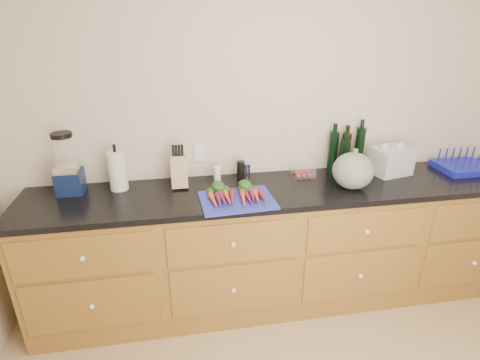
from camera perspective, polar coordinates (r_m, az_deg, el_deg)
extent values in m
cube|color=beige|center=(2.81, 6.05, 8.41)|extent=(4.10, 0.05, 2.60)
cube|color=brown|center=(2.87, 7.06, -9.97)|extent=(3.60, 0.60, 0.90)
cube|color=brown|center=(2.44, -22.85, -10.80)|extent=(0.82, 0.01, 0.28)
sphere|color=white|center=(2.43, -22.92, -11.00)|extent=(0.03, 0.03, 0.03)
cube|color=brown|center=(2.65, -21.60, -17.29)|extent=(0.82, 0.01, 0.38)
sphere|color=white|center=(2.64, -21.66, -17.52)|extent=(0.03, 0.03, 0.03)
cube|color=brown|center=(2.39, -1.09, -9.60)|extent=(0.82, 0.01, 0.28)
sphere|color=white|center=(2.37, -1.03, -9.81)|extent=(0.03, 0.03, 0.03)
cube|color=brown|center=(2.60, -1.03, -16.28)|extent=(0.82, 0.01, 0.38)
sphere|color=white|center=(2.59, -0.97, -16.51)|extent=(0.03, 0.03, 0.03)
cube|color=brown|center=(2.65, 18.69, -7.33)|extent=(0.82, 0.01, 0.28)
sphere|color=white|center=(2.64, 18.85, -7.50)|extent=(0.03, 0.03, 0.03)
cube|color=brown|center=(2.84, 17.74, -13.60)|extent=(0.82, 0.01, 0.38)
sphere|color=white|center=(2.83, 17.89, -13.79)|extent=(0.03, 0.03, 0.03)
cube|color=brown|center=(3.32, 31.96, -10.56)|extent=(0.82, 0.01, 0.38)
sphere|color=white|center=(3.31, 32.14, -10.70)|extent=(0.03, 0.03, 0.03)
cube|color=black|center=(2.64, 7.55, -1.41)|extent=(3.64, 0.62, 0.04)
cube|color=#252EA7|center=(2.41, -0.44, -3.09)|extent=(0.49, 0.38, 0.01)
cone|color=#F2541C|center=(2.36, -4.08, -3.01)|extent=(0.04, 0.18, 0.04)
cone|color=maroon|center=(2.36, -3.40, -2.96)|extent=(0.04, 0.18, 0.04)
cone|color=#732348|center=(2.37, -2.71, -2.92)|extent=(0.04, 0.18, 0.04)
cone|color=#F2541C|center=(2.37, -2.03, -2.87)|extent=(0.04, 0.18, 0.04)
cone|color=maroon|center=(2.37, -1.35, -2.82)|extent=(0.04, 0.18, 0.04)
ellipsoid|color=#1F4C19|center=(2.48, -3.10, -1.41)|extent=(0.18, 0.11, 0.05)
cone|color=#F2541C|center=(2.39, 0.59, -2.67)|extent=(0.04, 0.18, 0.04)
cone|color=maroon|center=(2.39, 1.27, -2.62)|extent=(0.04, 0.18, 0.04)
cone|color=#732348|center=(2.39, 1.93, -2.57)|extent=(0.04, 0.18, 0.04)
cone|color=#F2541C|center=(2.40, 2.60, -2.52)|extent=(0.04, 0.18, 0.04)
cone|color=maroon|center=(2.41, 3.26, -2.47)|extent=(0.04, 0.18, 0.04)
ellipsoid|color=#1F4C19|center=(2.51, 1.33, -1.10)|extent=(0.18, 0.11, 0.05)
ellipsoid|color=slate|center=(2.66, 16.84, 1.36)|extent=(0.28, 0.28, 0.25)
cube|color=#0E1B42|center=(2.74, -24.45, -0.24)|extent=(0.16, 0.16, 0.15)
cube|color=silver|center=(2.68, -24.94, 1.50)|extent=(0.14, 0.10, 0.05)
cylinder|color=white|center=(2.68, -25.16, 3.73)|extent=(0.13, 0.13, 0.21)
cylinder|color=black|center=(2.64, -25.61, 6.19)|extent=(0.13, 0.13, 0.03)
cylinder|color=silver|center=(2.66, -18.18, 1.35)|extent=(0.12, 0.12, 0.27)
cube|color=tan|center=(2.61, -9.25, 1.29)|extent=(0.11, 0.11, 0.22)
cylinder|color=white|center=(2.68, -3.48, 0.92)|extent=(0.05, 0.05, 0.11)
cylinder|color=black|center=(2.70, 0.11, 1.42)|extent=(0.06, 0.06, 0.14)
cylinder|color=silver|center=(2.71, 1.00, 1.32)|extent=(0.05, 0.05, 0.12)
cube|color=white|center=(2.81, 9.57, 1.29)|extent=(0.16, 0.12, 0.07)
cylinder|color=black|center=(2.90, 13.96, 4.15)|extent=(0.07, 0.07, 0.31)
cylinder|color=black|center=(2.96, 15.73, 4.10)|extent=(0.07, 0.07, 0.29)
cylinder|color=black|center=(2.99, 17.69, 4.48)|extent=(0.07, 0.07, 0.34)
cylinder|color=black|center=(2.88, 15.55, 3.39)|extent=(0.07, 0.07, 0.27)
cube|color=#1319A9|center=(3.37, 30.82, 1.70)|extent=(0.38, 0.30, 0.05)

